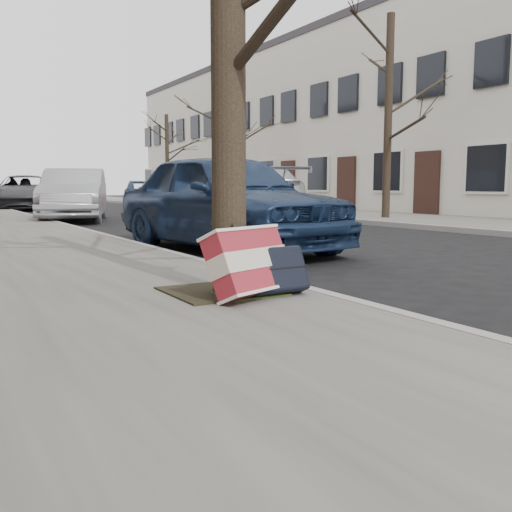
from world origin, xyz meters
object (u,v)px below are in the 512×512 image
suitcase_navy (275,270)px  car_near_front (226,200)px  car_near_mid (75,195)px  suitcase_red (249,263)px

suitcase_navy → car_near_front: car_near_front is taller
car_near_front → car_near_mid: car_near_front is taller
suitcase_red → car_near_front: size_ratio=0.16×
suitcase_red → suitcase_navy: (0.23, -0.01, -0.07)m
car_near_front → car_near_mid: bearing=85.3°
suitcase_navy → car_near_front: size_ratio=0.12×
suitcase_red → car_near_mid: size_ratio=0.16×
suitcase_red → car_near_front: (1.90, 4.09, 0.38)m
suitcase_red → car_near_mid: car_near_mid is taller
suitcase_red → suitcase_navy: 0.24m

